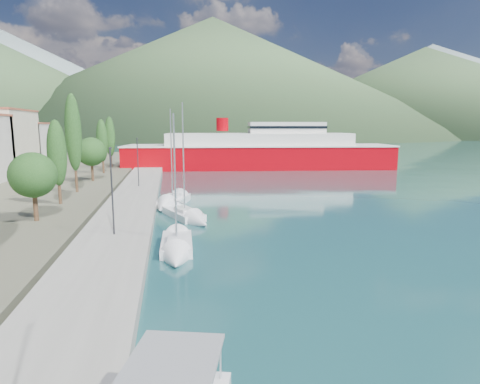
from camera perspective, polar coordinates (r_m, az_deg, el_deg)
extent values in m
plane|color=#1A484B|center=(134.95, -7.79, 5.71)|extent=(1400.00, 1400.00, 0.00)
cube|color=gray|center=(41.55, -15.26, -1.93)|extent=(5.00, 88.00, 0.80)
cone|color=gray|center=(704.54, -3.01, 15.95)|extent=(760.00, 760.00, 180.00)
cone|color=gray|center=(749.77, 25.39, 13.15)|extent=(640.00, 640.00, 140.00)
cone|color=#3E5B35|center=(419.93, -3.82, 16.01)|extent=(480.00, 480.00, 115.00)
cone|color=#3E5B35|center=(476.74, 24.58, 12.90)|extent=(420.00, 420.00, 90.00)
cube|color=silver|center=(85.08, -28.55, 5.78)|extent=(9.00, 10.00, 8.00)
cube|color=#9E5138|center=(85.01, -28.77, 8.57)|extent=(9.20, 10.20, 0.30)
cylinder|color=#47301E|center=(36.29, -27.07, -1.91)|extent=(0.36, 0.36, 2.28)
sphere|color=#22491B|center=(35.92, -27.37, 2.15)|extent=(3.64, 3.64, 3.64)
cylinder|color=#47301E|center=(43.29, -24.23, -0.36)|extent=(0.30, 0.30, 1.81)
ellipsoid|color=#22491B|center=(42.85, -24.60, 5.06)|extent=(1.80, 1.80, 6.41)
cylinder|color=#47301E|center=(50.31, -22.23, 1.39)|extent=(0.30, 0.30, 2.48)
ellipsoid|color=#22491B|center=(49.92, -22.63, 7.81)|extent=(1.80, 1.80, 8.79)
cylinder|color=#47301E|center=(59.97, -20.25, 2.68)|extent=(0.36, 0.36, 2.49)
sphere|color=#22491B|center=(59.73, -20.40, 5.38)|extent=(3.98, 3.98, 3.98)
cylinder|color=#47301E|center=(69.35, -18.85, 3.34)|extent=(0.30, 0.30, 1.92)
ellipsoid|color=#22491B|center=(69.07, -19.04, 6.94)|extent=(1.80, 1.80, 6.80)
cylinder|color=#47301E|center=(78.34, -17.84, 4.08)|extent=(0.30, 0.30, 2.06)
ellipsoid|color=#22491B|center=(78.09, -18.01, 7.49)|extent=(1.80, 1.80, 7.29)
cylinder|color=#2D2D33|center=(28.94, -17.74, 0.00)|extent=(0.12, 0.12, 6.00)
cube|color=#2D2D33|center=(28.88, -17.97, 5.96)|extent=(0.15, 0.50, 0.12)
cylinder|color=#2D2D33|center=(51.93, -14.32, 4.09)|extent=(0.12, 0.12, 6.00)
cube|color=#2D2D33|center=(52.01, -14.43, 7.41)|extent=(0.15, 0.50, 0.12)
cube|color=gray|center=(10.95, -9.47, -22.57)|extent=(2.86, 3.16, 0.10)
cube|color=silver|center=(28.01, -8.97, -7.48)|extent=(2.21, 5.08, 0.80)
cube|color=silver|center=(27.54, -9.01, -6.61)|extent=(1.30, 2.05, 0.31)
cylinder|color=silver|center=(26.72, -9.24, 1.89)|extent=(0.12, 0.12, 8.48)
cone|color=silver|center=(24.95, -9.08, -9.60)|extent=(2.13, 2.41, 2.05)
cube|color=silver|center=(37.41, -8.09, -3.20)|extent=(3.94, 6.00, 0.80)
cube|color=silver|center=(36.96, -7.88, -2.50)|extent=(1.95, 2.55, 0.31)
cylinder|color=silver|center=(36.29, -8.05, 4.84)|extent=(0.12, 0.12, 9.74)
cone|color=silver|center=(34.19, -5.71, -4.34)|extent=(2.85, 3.19, 2.04)
cube|color=silver|center=(43.75, -9.42, -1.36)|extent=(3.86, 5.90, 0.93)
cube|color=silver|center=(43.30, -9.57, -0.63)|extent=(2.00, 2.50, 0.36)
cylinder|color=silver|center=(42.76, -9.73, 5.33)|extent=(0.12, 0.12, 9.34)
cone|color=silver|center=(40.49, -10.80, -2.26)|extent=(3.02, 3.12, 2.39)
cube|color=#AA0009|center=(80.47, 2.65, 4.82)|extent=(53.14, 16.72, 5.04)
cube|color=silver|center=(80.31, 2.67, 6.61)|extent=(53.54, 17.08, 0.27)
cube|color=silver|center=(80.27, 2.67, 7.38)|extent=(36.84, 13.04, 2.70)
cube|color=silver|center=(80.97, 6.54, 9.07)|extent=(15.30, 8.33, 2.16)
cylinder|color=#AA0009|center=(79.80, -2.54, 9.57)|extent=(2.34, 2.34, 2.52)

